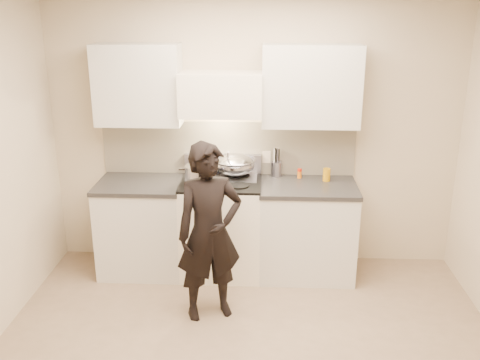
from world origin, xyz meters
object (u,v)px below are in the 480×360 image
(counter_right, at_px, (306,229))
(wok, at_px, (235,165))
(stove, at_px, (221,226))
(utensil_crock, at_px, (276,168))
(person, at_px, (209,233))

(counter_right, height_order, wok, wok)
(counter_right, distance_m, wok, 0.94)
(counter_right, relative_size, wok, 1.84)
(wok, bearing_deg, stove, -132.82)
(stove, height_order, wok, wok)
(wok, bearing_deg, utensil_crock, 15.33)
(wok, xyz_separation_m, person, (-0.16, -0.92, -0.31))
(stove, xyz_separation_m, person, (-0.03, -0.79, 0.29))
(wok, relative_size, utensil_crock, 1.77)
(counter_right, xyz_separation_m, person, (-0.86, -0.79, 0.30))
(counter_right, bearing_deg, wok, 169.21)
(utensil_crock, distance_m, person, 1.20)
(wok, height_order, utensil_crock, wok)
(wok, xyz_separation_m, utensil_crock, (0.40, 0.11, -0.06))
(stove, distance_m, utensil_crock, 0.79)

